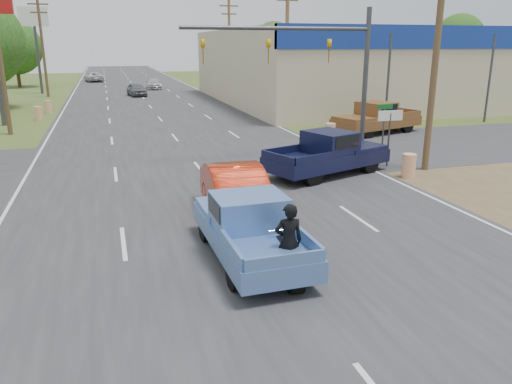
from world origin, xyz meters
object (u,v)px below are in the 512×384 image
object	(u,v)px
red_convertible	(238,194)
distant_car_white	(94,77)
rider	(289,245)
navy_pickup	(330,153)
blue_pickup	(249,226)
distant_car_silver	(154,84)
brown_pickup	(375,118)
motorcycle	(289,264)
distant_car_grey	(137,90)

from	to	relation	value
red_convertible	distant_car_white	world-z (taller)	red_convertible
rider	navy_pickup	size ratio (longest dim) A/B	0.30
blue_pickup	navy_pickup	distance (m)	9.21
navy_pickup	distant_car_white	xyz separation A→B (m)	(-10.25, 60.23, -0.24)
distant_car_silver	brown_pickup	bearing A→B (deg)	-70.74
motorcycle	blue_pickup	distance (m)	1.77
distant_car_silver	navy_pickup	bearing A→B (deg)	-82.15
rider	distant_car_silver	xyz separation A→B (m)	(2.14, 53.97, -0.25)
red_convertible	brown_pickup	bearing A→B (deg)	49.09
distant_car_silver	distant_car_white	xyz separation A→B (m)	(-7.25, 15.18, 0.04)
motorcycle	distant_car_silver	bearing A→B (deg)	92.55
red_convertible	distant_car_white	distance (m)	64.75
red_convertible	distant_car_silver	xyz separation A→B (m)	(2.14, 49.37, -0.16)
blue_pickup	brown_pickup	bearing A→B (deg)	50.32
red_convertible	rider	world-z (taller)	rider
blue_pickup	navy_pickup	size ratio (longest dim) A/B	0.86
rider	red_convertible	bearing A→B (deg)	-85.09
distant_car_grey	distant_car_silver	world-z (taller)	distant_car_grey
rider	distant_car_silver	distance (m)	54.01
distant_car_silver	blue_pickup	bearing A→B (deg)	-88.82
red_convertible	motorcycle	distance (m)	4.66
distant_car_grey	distant_car_white	xyz separation A→B (m)	(-4.64, 23.63, 0.00)
red_convertible	navy_pickup	distance (m)	6.71
red_convertible	brown_pickup	size ratio (longest dim) A/B	0.79
blue_pickup	distant_car_white	size ratio (longest dim) A/B	1.03
rider	brown_pickup	bearing A→B (deg)	-119.97
red_convertible	blue_pickup	world-z (taller)	blue_pickup
brown_pickup	distant_car_white	distance (m)	54.54
distant_car_silver	distant_car_grey	bearing A→B (deg)	-103.16
distant_car_silver	motorcycle	bearing A→B (deg)	-88.23
rider	brown_pickup	distance (m)	21.18
distant_car_white	red_convertible	bearing A→B (deg)	85.53
distant_car_white	blue_pickup	bearing A→B (deg)	84.92
blue_pickup	brown_pickup	world-z (taller)	brown_pickup
red_convertible	rider	size ratio (longest dim) A/B	2.75
distant_car_white	distant_car_grey	bearing A→B (deg)	92.10
distant_car_grey	navy_pickup	bearing A→B (deg)	-89.22
motorcycle	blue_pickup	xyz separation A→B (m)	(-0.48, 1.66, 0.39)
red_convertible	distant_car_silver	size ratio (longest dim) A/B	1.10
motorcycle	rider	distance (m)	0.44
red_convertible	distant_car_silver	bearing A→B (deg)	89.99
blue_pickup	distant_car_silver	world-z (taller)	blue_pickup
motorcycle	brown_pickup	world-z (taller)	brown_pickup
red_convertible	rider	bearing A→B (deg)	-87.44
motorcycle	distant_car_silver	xyz separation A→B (m)	(2.14, 54.01, 0.19)
brown_pickup	distant_car_silver	xyz separation A→B (m)	(-9.95, 36.57, -0.33)
blue_pickup	distant_car_grey	size ratio (longest dim) A/B	1.27
red_convertible	rider	xyz separation A→B (m)	(0.01, -4.60, 0.09)
rider	navy_pickup	bearing A→B (deg)	-115.09
red_convertible	distant_car_white	xyz separation A→B (m)	(-5.11, 64.55, -0.13)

